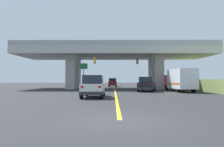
% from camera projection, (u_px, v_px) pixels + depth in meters
% --- Properties ---
extents(ground, '(160.00, 160.00, 0.00)m').
position_uv_depth(ground, '(115.00, 89.00, 36.01)').
color(ground, '#2B2B2D').
extents(overpass_bridge, '(34.51, 10.50, 8.02)m').
position_uv_depth(overpass_bridge, '(115.00, 57.00, 36.21)').
color(overpass_bridge, '#B7B5AD').
rests_on(overpass_bridge, ground).
extents(lane_divider_stripe, '(0.20, 25.51, 0.01)m').
position_uv_depth(lane_divider_stripe, '(116.00, 95.00, 20.43)').
color(lane_divider_stripe, yellow).
rests_on(lane_divider_stripe, ground).
extents(suv_lead, '(1.98, 4.32, 2.02)m').
position_uv_depth(suv_lead, '(94.00, 86.00, 17.83)').
color(suv_lead, silver).
rests_on(suv_lead, ground).
extents(suv_crossing, '(3.26, 5.00, 2.02)m').
position_uv_depth(suv_crossing, '(147.00, 84.00, 26.76)').
color(suv_crossing, black).
rests_on(suv_crossing, ground).
extents(box_truck, '(2.33, 7.57, 3.04)m').
position_uv_depth(box_truck, '(180.00, 80.00, 26.92)').
color(box_truck, red).
rests_on(box_truck, ground).
extents(sedan_oncoming, '(1.90, 4.38, 2.02)m').
position_uv_depth(sedan_oncoming, '(113.00, 83.00, 44.51)').
color(sedan_oncoming, maroon).
rests_on(sedan_oncoming, ground).
extents(traffic_signal_nearside, '(2.77, 0.36, 5.95)m').
position_uv_depth(traffic_signal_nearside, '(148.00, 67.00, 31.12)').
color(traffic_signal_nearside, '#56595E').
rests_on(traffic_signal_nearside, ground).
extents(traffic_signal_farside, '(3.20, 0.36, 5.64)m').
position_uv_depth(traffic_signal_farside, '(83.00, 67.00, 30.65)').
color(traffic_signal_farside, '#56595E').
rests_on(traffic_signal_farside, ground).
extents(highway_sign, '(1.39, 0.17, 4.58)m').
position_uv_depth(highway_sign, '(84.00, 70.00, 32.96)').
color(highway_sign, slate).
rests_on(highway_sign, ground).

